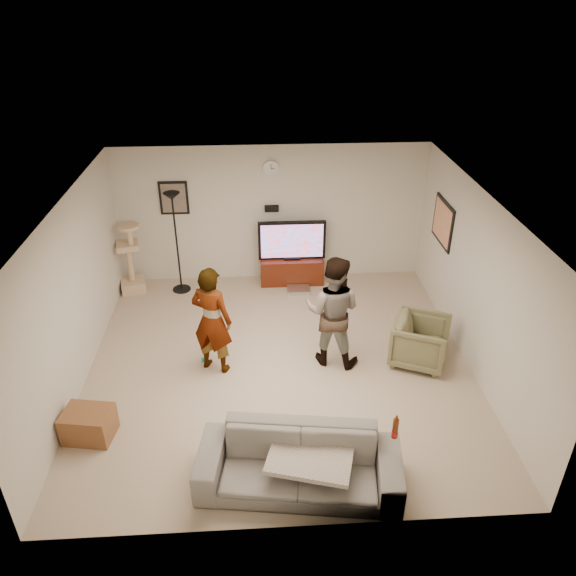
{
  "coord_description": "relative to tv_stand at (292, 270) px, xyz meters",
  "views": [
    {
      "loc": [
        -0.28,
        -6.47,
        4.95
      ],
      "look_at": [
        0.14,
        0.2,
        1.17
      ],
      "focal_mm": 34.29,
      "sensor_mm": 36.0,
      "label": 1
    }
  ],
  "objects": [
    {
      "name": "floor",
      "position": [
        -0.35,
        -2.5,
        -0.25
      ],
      "size": [
        5.5,
        5.5,
        0.02
      ],
      "primitive_type": "cube",
      "color": "tan",
      "rests_on": "ground"
    },
    {
      "name": "ceiling",
      "position": [
        -0.35,
        -2.5,
        2.27
      ],
      "size": [
        5.5,
        5.5,
        0.02
      ],
      "primitive_type": "cube",
      "color": "white",
      "rests_on": "wall_back"
    },
    {
      "name": "wall_back",
      "position": [
        -0.35,
        0.25,
        1.01
      ],
      "size": [
        5.5,
        0.04,
        2.5
      ],
      "primitive_type": "cube",
      "color": "silver",
      "rests_on": "floor"
    },
    {
      "name": "wall_front",
      "position": [
        -0.35,
        -5.25,
        1.01
      ],
      "size": [
        5.5,
        0.04,
        2.5
      ],
      "primitive_type": "cube",
      "color": "silver",
      "rests_on": "floor"
    },
    {
      "name": "wall_left",
      "position": [
        -3.1,
        -2.5,
        1.01
      ],
      "size": [
        0.04,
        5.5,
        2.5
      ],
      "primitive_type": "cube",
      "color": "silver",
      "rests_on": "floor"
    },
    {
      "name": "wall_right",
      "position": [
        2.4,
        -2.5,
        1.01
      ],
      "size": [
        0.04,
        5.5,
        2.5
      ],
      "primitive_type": "cube",
      "color": "silver",
      "rests_on": "floor"
    },
    {
      "name": "wall_clock",
      "position": [
        -0.35,
        0.22,
        1.86
      ],
      "size": [
        0.26,
        0.04,
        0.26
      ],
      "primitive_type": "cylinder",
      "rotation": [
        1.57,
        0.0,
        0.0
      ],
      "color": "white",
      "rests_on": "wall_back"
    },
    {
      "name": "wall_speaker",
      "position": [
        -0.35,
        0.19,
        1.14
      ],
      "size": [
        0.25,
        0.1,
        0.1
      ],
      "primitive_type": "cube",
      "color": "black",
      "rests_on": "wall_back"
    },
    {
      "name": "picture_back",
      "position": [
        -2.05,
        0.23,
        1.36
      ],
      "size": [
        0.42,
        0.03,
        0.52
      ],
      "primitive_type": "cube",
      "color": "#665B50",
      "rests_on": "wall_back"
    },
    {
      "name": "picture_right",
      "position": [
        2.38,
        -0.9,
        1.26
      ],
      "size": [
        0.03,
        0.78,
        0.62
      ],
      "primitive_type": "cube",
      "color": "tan",
      "rests_on": "wall_right"
    },
    {
      "name": "tv_stand",
      "position": [
        0.0,
        0.0,
        0.0
      ],
      "size": [
        1.15,
        0.45,
        0.48
      ],
      "primitive_type": "cube",
      "color": "#45170A",
      "rests_on": "floor"
    },
    {
      "name": "console_box",
      "position": [
        0.09,
        -0.4,
        -0.21
      ],
      "size": [
        0.4,
        0.3,
        0.07
      ],
      "primitive_type": "cube",
      "color": "silver",
      "rests_on": "floor"
    },
    {
      "name": "tv",
      "position": [
        0.0,
        0.0,
        0.6
      ],
      "size": [
        1.21,
        0.08,
        0.72
      ],
      "primitive_type": "cube",
      "color": "black",
      "rests_on": "tv_stand"
    },
    {
      "name": "tv_screen",
      "position": [
        0.0,
        -0.04,
        0.6
      ],
      "size": [
        1.11,
        0.01,
        0.63
      ],
      "primitive_type": "cube",
      "color": "#3375CE",
      "rests_on": "tv"
    },
    {
      "name": "floor_lamp",
      "position": [
        -2.02,
        -0.19,
        0.68
      ],
      "size": [
        0.32,
        0.32,
        1.84
      ],
      "primitive_type": "cylinder",
      "color": "black",
      "rests_on": "floor"
    },
    {
      "name": "cat_tree",
      "position": [
        -2.88,
        -0.15,
        0.41
      ],
      "size": [
        0.5,
        0.5,
        1.31
      ],
      "primitive_type": "cube",
      "rotation": [
        0.0,
        0.0,
        0.23
      ],
      "color": "tan",
      "rests_on": "floor"
    },
    {
      "name": "person_left",
      "position": [
        -1.28,
        -2.53,
        0.58
      ],
      "size": [
        0.7,
        0.6,
        1.63
      ],
      "primitive_type": "imported",
      "rotation": [
        0.0,
        0.0,
        2.72
      ],
      "color": "#A6A6A6",
      "rests_on": "floor"
    },
    {
      "name": "person_right",
      "position": [
        0.41,
        -2.44,
        0.6
      ],
      "size": [
        0.98,
        0.87,
        1.68
      ],
      "primitive_type": "imported",
      "rotation": [
        0.0,
        0.0,
        2.8
      ],
      "color": "navy",
      "rests_on": "floor"
    },
    {
      "name": "sofa",
      "position": [
        -0.24,
        -4.71,
        0.08
      ],
      "size": [
        2.32,
        1.17,
        0.65
      ],
      "primitive_type": "imported",
      "rotation": [
        0.0,
        0.0,
        -0.14
      ],
      "color": "slate",
      "rests_on": "floor"
    },
    {
      "name": "throw_blanket",
      "position": [
        -0.11,
        -4.71,
        0.2
      ],
      "size": [
        1.06,
        0.92,
        0.06
      ],
      "primitive_type": "cube",
      "rotation": [
        0.0,
        0.0,
        -0.28
      ],
      "color": "beige",
      "rests_on": "sofa"
    },
    {
      "name": "beer_bottle",
      "position": [
        0.78,
        -4.71,
        0.53
      ],
      "size": [
        0.06,
        0.06,
        0.25
      ],
      "primitive_type": "cylinder",
      "color": "#5D240B",
      "rests_on": "sofa"
    },
    {
      "name": "armchair",
      "position": [
        1.69,
        -2.56,
        0.12
      ],
      "size": [
        1.03,
        1.01,
        0.71
      ],
      "primitive_type": "imported",
      "rotation": [
        0.0,
        0.0,
        1.15
      ],
      "color": "brown",
      "rests_on": "floor"
    },
    {
      "name": "side_table",
      "position": [
        -2.75,
        -3.81,
        -0.05
      ],
      "size": [
        0.64,
        0.52,
        0.38
      ],
      "primitive_type": "cube",
      "rotation": [
        0.0,
        0.0,
        -0.17
      ],
      "color": "brown",
      "rests_on": "floor"
    },
    {
      "name": "toy_ball",
      "position": [
        -1.46,
        -2.37,
        -0.2
      ],
      "size": [
        0.07,
        0.07,
        0.07
      ],
      "primitive_type": "sphere",
      "color": "#14AEA8",
      "rests_on": "floor"
    }
  ]
}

